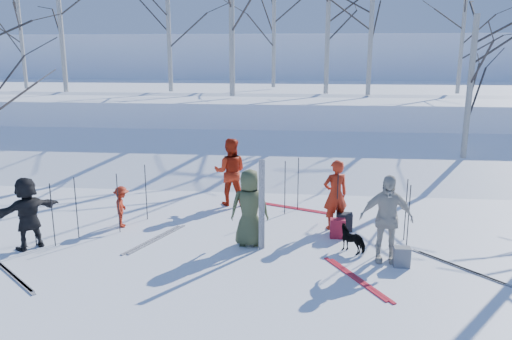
# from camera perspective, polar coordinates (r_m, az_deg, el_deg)

# --- Properties ---
(ground) EXTENTS (120.00, 120.00, 0.00)m
(ground) POSITION_cam_1_polar(r_m,az_deg,el_deg) (10.27, -0.85, -9.03)
(ground) COLOR white
(ground) RESTS_ON ground
(snow_ramp) EXTENTS (70.00, 9.49, 4.12)m
(snow_ramp) POSITION_cam_1_polar(r_m,az_deg,el_deg) (16.89, 1.88, 0.52)
(snow_ramp) COLOR white
(snow_ramp) RESTS_ON ground
(snow_plateau) EXTENTS (70.00, 18.00, 2.20)m
(snow_plateau) POSITION_cam_1_polar(r_m,az_deg,el_deg) (26.61, 3.38, 7.10)
(snow_plateau) COLOR white
(snow_plateau) RESTS_ON ground
(far_hill) EXTENTS (90.00, 30.00, 6.00)m
(far_hill) POSITION_cam_1_polar(r_m,az_deg,el_deg) (47.47, 4.52, 11.07)
(far_hill) COLOR white
(far_hill) RESTS_ON ground
(skier_olive_center) EXTENTS (0.83, 0.58, 1.61)m
(skier_olive_center) POSITION_cam_1_polar(r_m,az_deg,el_deg) (10.21, -0.73, -4.35)
(skier_olive_center) COLOR #40492B
(skier_olive_center) RESTS_ON ground
(skier_red_north) EXTENTS (0.68, 0.56, 1.59)m
(skier_red_north) POSITION_cam_1_polar(r_m,az_deg,el_deg) (11.29, 9.06, -2.82)
(skier_red_north) COLOR #AD2410
(skier_red_north) RESTS_ON ground
(skier_redor_behind) EXTENTS (0.89, 0.71, 1.75)m
(skier_redor_behind) POSITION_cam_1_polar(r_m,az_deg,el_deg) (12.93, -2.96, -0.20)
(skier_redor_behind) COLOR #B3240D
(skier_redor_behind) RESTS_ON ground
(skier_red_seated) EXTENTS (0.49, 0.68, 0.95)m
(skier_red_seated) POSITION_cam_1_polar(r_m,az_deg,el_deg) (11.77, -15.08, -4.08)
(skier_red_seated) COLOR #AD2410
(skier_red_seated) RESTS_ON ground
(skier_cream_east) EXTENTS (1.00, 0.42, 1.70)m
(skier_cream_east) POSITION_cam_1_polar(r_m,az_deg,el_deg) (9.75, 14.66, -5.39)
(skier_cream_east) COLOR beige
(skier_cream_east) RESTS_ON ground
(skier_grey_west) EXTENTS (1.22, 1.35, 1.49)m
(skier_grey_west) POSITION_cam_1_polar(r_m,az_deg,el_deg) (11.08, -24.66, -4.48)
(skier_grey_west) COLOR black
(skier_grey_west) RESTS_ON ground
(dog) EXTENTS (0.67, 0.59, 0.52)m
(dog) POSITION_cam_1_polar(r_m,az_deg,el_deg) (10.26, 11.05, -7.73)
(dog) COLOR black
(dog) RESTS_ON ground
(upright_ski_left) EXTENTS (0.08, 0.16, 1.90)m
(upright_ski_left) POSITION_cam_1_polar(r_m,az_deg,el_deg) (9.88, 0.51, -4.08)
(upright_ski_left) COLOR silver
(upright_ski_left) RESTS_ON ground
(upright_ski_right) EXTENTS (0.09, 0.23, 1.89)m
(upright_ski_right) POSITION_cam_1_polar(r_m,az_deg,el_deg) (9.90, 0.80, -4.04)
(upright_ski_right) COLOR silver
(upright_ski_right) RESTS_ON ground
(ski_pair_a) EXTENTS (2.07, 2.10, 0.02)m
(ski_pair_a) POSITION_cam_1_polar(r_m,az_deg,el_deg) (10.11, -26.03, -10.78)
(ski_pair_a) COLOR silver
(ski_pair_a) RESTS_ON ground
(ski_pair_b) EXTENTS (1.54, 2.04, 0.02)m
(ski_pair_b) POSITION_cam_1_polar(r_m,az_deg,el_deg) (12.84, 4.40, -4.35)
(ski_pair_b) COLOR red
(ski_pair_b) RESTS_ON ground
(ski_pair_c) EXTENTS (1.51, 2.04, 0.02)m
(ski_pair_c) POSITION_cam_1_polar(r_m,az_deg,el_deg) (10.96, -11.45, -7.76)
(ski_pair_c) COLOR silver
(ski_pair_c) RESTS_ON ground
(ski_pair_d) EXTENTS (2.09, 2.10, 0.02)m
(ski_pair_d) POSITION_cam_1_polar(r_m,az_deg,el_deg) (10.18, 22.15, -10.21)
(ski_pair_d) COLOR silver
(ski_pair_d) RESTS_ON ground
(ski_pair_e) EXTENTS (1.82, 2.07, 0.02)m
(ski_pair_e) POSITION_cam_1_polar(r_m,az_deg,el_deg) (9.18, 11.45, -12.08)
(ski_pair_e) COLOR red
(ski_pair_e) RESTS_ON ground
(ski_pole_a) EXTENTS (0.02, 0.02, 1.34)m
(ski_pole_a) POSITION_cam_1_polar(r_m,az_deg,el_deg) (11.19, -24.10, -4.68)
(ski_pole_a) COLOR black
(ski_pole_a) RESTS_ON ground
(ski_pole_b) EXTENTS (0.02, 0.02, 1.34)m
(ski_pole_b) POSITION_cam_1_polar(r_m,az_deg,el_deg) (12.08, -12.46, -2.51)
(ski_pole_b) COLOR black
(ski_pole_b) RESTS_ON ground
(ski_pole_c) EXTENTS (0.02, 0.02, 1.34)m
(ski_pole_c) POSITION_cam_1_polar(r_m,az_deg,el_deg) (12.58, 4.83, -1.59)
(ski_pole_c) COLOR black
(ski_pole_c) RESTS_ON ground
(ski_pole_d) EXTENTS (0.02, 0.02, 1.34)m
(ski_pole_d) POSITION_cam_1_polar(r_m,az_deg,el_deg) (11.21, 9.26, -3.61)
(ski_pole_d) COLOR black
(ski_pole_d) RESTS_ON ground
(ski_pole_e) EXTENTS (0.02, 0.02, 1.34)m
(ski_pole_e) POSITION_cam_1_polar(r_m,az_deg,el_deg) (12.20, 3.33, -2.05)
(ski_pole_e) COLOR black
(ski_pole_e) RESTS_ON ground
(ski_pole_f) EXTENTS (0.02, 0.02, 1.34)m
(ski_pole_f) POSITION_cam_1_polar(r_m,az_deg,el_deg) (10.98, 16.75, -4.39)
(ski_pole_f) COLOR black
(ski_pole_f) RESTS_ON ground
(ski_pole_g) EXTENTS (0.02, 0.02, 1.34)m
(ski_pole_g) POSITION_cam_1_polar(r_m,az_deg,el_deg) (11.37, -15.48, -3.69)
(ski_pole_g) COLOR black
(ski_pole_g) RESTS_ON ground
(ski_pole_h) EXTENTS (0.02, 0.02, 1.34)m
(ski_pole_h) POSITION_cam_1_polar(r_m,az_deg,el_deg) (10.53, 17.04, -5.17)
(ski_pole_h) COLOR black
(ski_pole_h) RESTS_ON ground
(ski_pole_i) EXTENTS (0.02, 0.02, 1.34)m
(ski_pole_i) POSITION_cam_1_polar(r_m,az_deg,el_deg) (11.30, -19.84, -4.11)
(ski_pole_i) COLOR black
(ski_pole_i) RESTS_ON ground
(ski_pole_j) EXTENTS (0.02, 0.02, 1.34)m
(ski_pole_j) POSITION_cam_1_polar(r_m,az_deg,el_deg) (11.00, -22.24, -4.80)
(ski_pole_j) COLOR black
(ski_pole_j) RESTS_ON ground
(backpack_red) EXTENTS (0.32, 0.22, 0.42)m
(backpack_red) POSITION_cam_1_polar(r_m,az_deg,el_deg) (10.93, 9.30, -6.60)
(backpack_red) COLOR maroon
(backpack_red) RESTS_ON ground
(backpack_grey) EXTENTS (0.30, 0.20, 0.38)m
(backpack_grey) POSITION_cam_1_polar(r_m,az_deg,el_deg) (9.81, 16.31, -9.51)
(backpack_grey) COLOR slate
(backpack_grey) RESTS_ON ground
(backpack_dark) EXTENTS (0.34, 0.24, 0.40)m
(backpack_dark) POSITION_cam_1_polar(r_m,az_deg,el_deg) (11.39, 10.08, -5.86)
(backpack_dark) COLOR black
(backpack_dark) RESTS_ON ground
(birch_plateau_a) EXTENTS (5.50, 5.50, 7.00)m
(birch_plateau_a) POSITION_cam_1_polar(r_m,az_deg,el_deg) (19.94, -2.83, 18.53)
(birch_plateau_a) COLOR silver
(birch_plateau_a) RESTS_ON snow_plateau
(birch_plateau_b) EXTENTS (3.38, 3.38, 3.96)m
(birch_plateau_b) POSITION_cam_1_polar(r_m,az_deg,el_deg) (22.60, 22.45, 13.11)
(birch_plateau_b) COLOR silver
(birch_plateau_b) RESTS_ON snow_plateau
(birch_plateau_c) EXTENTS (4.45, 4.45, 5.50)m
(birch_plateau_c) POSITION_cam_1_polar(r_m,az_deg,el_deg) (24.80, 2.05, 15.80)
(birch_plateau_c) COLOR silver
(birch_plateau_c) RESTS_ON snow_plateau
(birch_plateau_d) EXTENTS (4.33, 4.33, 5.33)m
(birch_plateau_d) POSITION_cam_1_polar(r_m,az_deg,el_deg) (22.53, -9.96, 15.64)
(birch_plateau_d) COLOR silver
(birch_plateau_d) RESTS_ON snow_plateau
(birch_plateau_e) EXTENTS (3.68, 3.68, 4.41)m
(birch_plateau_e) POSITION_cam_1_polar(r_m,az_deg,el_deg) (26.21, -25.22, 13.25)
(birch_plateau_e) COLOR silver
(birch_plateau_e) RESTS_ON snow_plateau
(birch_plateau_f) EXTENTS (4.82, 4.82, 6.03)m
(birch_plateau_f) POSITION_cam_1_polar(r_m,az_deg,el_deg) (21.18, 8.24, 16.81)
(birch_plateau_f) COLOR silver
(birch_plateau_f) RESTS_ON snow_plateau
(birch_plateau_g) EXTENTS (4.33, 4.33, 5.33)m
(birch_plateau_g) POSITION_cam_1_polar(r_m,az_deg,el_deg) (20.77, 13.04, 15.71)
(birch_plateau_g) COLOR silver
(birch_plateau_g) RESTS_ON snow_plateau
(birch_plateau_h) EXTENTS (5.05, 5.05, 6.36)m
(birch_plateau_h) POSITION_cam_1_polar(r_m,az_deg,el_deg) (23.45, -21.52, 16.10)
(birch_plateau_h) COLOR silver
(birch_plateau_h) RESTS_ON snow_plateau
(birch_edge_e) EXTENTS (4.10, 4.10, 5.00)m
(birch_edge_e) POSITION_cam_1_polar(r_m,az_deg,el_deg) (16.62, 23.14, 7.45)
(birch_edge_e) COLOR silver
(birch_edge_e) RESTS_ON ground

